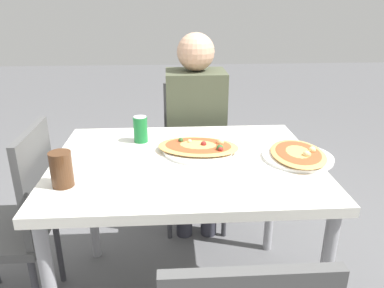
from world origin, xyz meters
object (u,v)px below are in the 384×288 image
(dining_table, at_px, (185,176))
(pizza_second, at_px, (298,155))
(chair_far_seated, at_px, (194,148))
(soda_can, at_px, (141,129))
(person_seated, at_px, (196,122))
(pizza_main, at_px, (198,148))
(chair_side_left, at_px, (17,217))
(drink_glass, at_px, (61,169))

(dining_table, xyz_separation_m, pizza_second, (0.48, -0.02, 0.10))
(chair_far_seated, distance_m, soda_can, 0.69)
(person_seated, distance_m, soda_can, 0.52)
(pizza_main, height_order, pizza_second, pizza_main)
(dining_table, height_order, chair_side_left, chair_side_left)
(dining_table, height_order, pizza_second, pizza_second)
(chair_far_seated, distance_m, pizza_main, 0.74)
(dining_table, height_order, soda_can, soda_can)
(chair_side_left, xyz_separation_m, drink_glass, (0.29, -0.22, 0.33))
(soda_can, relative_size, pizza_second, 0.36)
(person_seated, xyz_separation_m, drink_glass, (-0.55, -0.86, 0.11))
(soda_can, height_order, pizza_second, soda_can)
(dining_table, distance_m, drink_glass, 0.52)
(person_seated, relative_size, pizza_main, 3.08)
(chair_side_left, height_order, drink_glass, chair_side_left)
(dining_table, height_order, person_seated, person_seated)
(chair_side_left, bearing_deg, dining_table, -90.49)
(pizza_main, bearing_deg, person_seated, 87.14)
(chair_far_seated, distance_m, person_seated, 0.25)
(pizza_main, height_order, drink_glass, drink_glass)
(dining_table, bearing_deg, drink_glass, -155.31)
(chair_far_seated, height_order, pizza_main, chair_far_seated)
(drink_glass, bearing_deg, pizza_main, 29.46)
(chair_far_seated, xyz_separation_m, pizza_main, (-0.03, -0.68, 0.28))
(person_seated, xyz_separation_m, soda_can, (-0.29, -0.42, 0.10))
(dining_table, bearing_deg, chair_far_seated, 83.13)
(chair_side_left, distance_m, pizza_main, 0.86)
(person_seated, bearing_deg, chair_side_left, 37.35)
(dining_table, distance_m, pizza_second, 0.49)
(pizza_main, bearing_deg, chair_side_left, -174.51)
(person_seated, height_order, pizza_main, person_seated)
(chair_side_left, height_order, pizza_second, chair_side_left)
(pizza_main, xyz_separation_m, drink_glass, (-0.52, -0.29, 0.05))
(person_seated, distance_m, pizza_main, 0.57)
(dining_table, bearing_deg, chair_side_left, 179.51)
(chair_side_left, xyz_separation_m, pizza_main, (0.81, 0.08, 0.28))
(chair_side_left, relative_size, pizza_main, 2.27)
(chair_side_left, distance_m, drink_glass, 0.49)
(drink_glass, bearing_deg, person_seated, 57.32)
(chair_far_seated, relative_size, chair_side_left, 1.00)
(chair_side_left, height_order, soda_can, chair_side_left)
(chair_far_seated, height_order, pizza_second, chair_far_seated)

